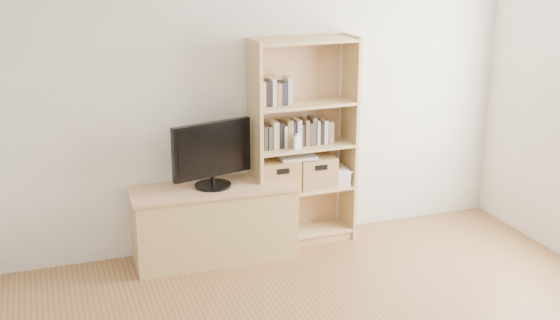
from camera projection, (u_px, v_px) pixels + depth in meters
name	position (u px, v px, depth m)	size (l,w,h in m)	color
back_wall	(259.00, 93.00, 5.79)	(4.50, 0.02, 2.60)	beige
tv_stand	(214.00, 224.00, 5.72)	(1.29, 0.48, 0.59)	tan
bookshelf	(304.00, 143.00, 5.88)	(0.88, 0.31, 1.77)	tan
television	(212.00, 154.00, 5.54)	(0.68, 0.05, 0.53)	black
books_row_mid	(303.00, 131.00, 5.86)	(0.90, 0.17, 0.24)	brown
books_row_upper	(281.00, 91.00, 5.69)	(0.41, 0.15, 0.22)	brown
baby_monitor	(297.00, 143.00, 5.74)	(0.06, 0.04, 0.11)	white
basket_left	(278.00, 175.00, 5.87)	(0.33, 0.27, 0.27)	#A37E49
basket_right	(315.00, 171.00, 5.99)	(0.32, 0.26, 0.26)	#A37E49
laptop	(297.00, 157.00, 5.87)	(0.31, 0.22, 0.02)	silver
magazine_stack	(336.00, 176.00, 6.07)	(0.19, 0.27, 0.13)	beige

